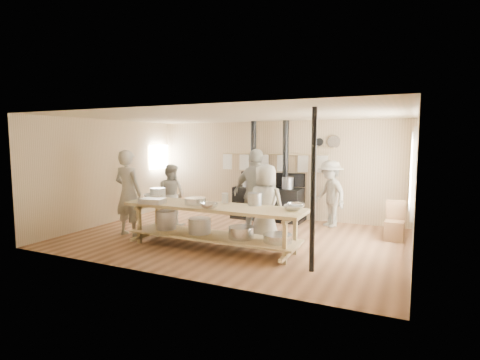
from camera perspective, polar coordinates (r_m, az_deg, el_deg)
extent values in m
plane|color=brown|center=(8.17, -1.00, -8.76)|extent=(7.00, 7.00, 0.00)
plane|color=tan|center=(10.23, 5.14, 1.61)|extent=(7.00, 0.00, 7.00)
plane|color=tan|center=(5.81, -11.91, -1.87)|extent=(7.00, 0.00, 7.00)
plane|color=tan|center=(9.98, -19.40, 1.17)|extent=(0.00, 5.00, 5.00)
plane|color=tan|center=(7.14, 25.12, -0.86)|extent=(0.00, 5.00, 5.00)
plane|color=beige|center=(7.91, -1.04, 9.76)|extent=(7.00, 7.00, 0.00)
cube|color=beige|center=(7.72, 24.97, 1.12)|extent=(0.06, 1.35, 1.65)
plane|color=white|center=(7.72, 24.67, 1.13)|extent=(0.00, 1.50, 1.50)
cube|color=beige|center=(7.72, 24.60, 1.13)|extent=(0.02, 0.03, 1.50)
plane|color=white|center=(11.44, -12.24, 3.46)|extent=(0.00, 0.90, 0.90)
cube|color=black|center=(9.97, 4.31, -3.57)|extent=(1.80, 0.70, 0.85)
cube|color=black|center=(10.04, 4.29, -5.69)|extent=(1.90, 0.75, 0.10)
cube|color=black|center=(10.16, 4.94, 0.16)|extent=(1.80, 0.12, 0.35)
cylinder|color=black|center=(10.05, 2.06, 3.97)|extent=(0.15, 0.15, 1.75)
cylinder|color=black|center=(9.73, 6.96, 3.87)|extent=(0.15, 0.15, 1.75)
cylinder|color=#B2B2B7|center=(10.09, 1.41, -0.03)|extent=(0.36, 0.36, 0.34)
cylinder|color=gray|center=(9.66, 7.28, -0.47)|extent=(0.30, 0.30, 0.30)
cylinder|color=tan|center=(10.11, 4.97, 3.94)|extent=(3.00, 0.04, 0.04)
cube|color=white|center=(10.66, -1.88, 2.88)|extent=(0.28, 0.01, 0.46)
cube|color=white|center=(10.43, 0.77, 2.82)|extent=(0.28, 0.01, 0.46)
cube|color=white|center=(10.22, 3.54, 2.74)|extent=(0.28, 0.01, 0.46)
cube|color=white|center=(10.04, 6.41, 2.65)|extent=(0.28, 0.01, 0.46)
cube|color=white|center=(9.88, 9.38, 2.55)|extent=(0.28, 0.01, 0.46)
cube|color=white|center=(9.75, 12.44, 2.45)|extent=(0.28, 0.01, 0.46)
cube|color=tan|center=(9.74, 12.81, 4.79)|extent=(0.50, 0.14, 0.03)
cylinder|color=black|center=(9.79, 11.99, 5.69)|extent=(0.20, 0.04, 0.20)
cylinder|color=silver|center=(9.71, 14.13, 5.64)|extent=(0.32, 0.03, 0.32)
cube|color=tan|center=(7.21, -4.16, -4.09)|extent=(3.60, 0.90, 0.06)
cube|color=tan|center=(7.33, -4.13, -8.48)|extent=(3.40, 0.80, 0.04)
cube|color=tan|center=(7.35, -4.12, -8.86)|extent=(3.30, 0.06, 0.06)
cube|color=tan|center=(7.92, -15.12, -6.29)|extent=(0.07, 0.07, 0.85)
cube|color=tan|center=(8.37, -12.47, -5.55)|extent=(0.07, 0.07, 0.85)
cube|color=tan|center=(6.42, 6.85, -9.01)|extent=(0.07, 0.07, 0.85)
cube|color=tan|center=(6.97, 8.40, -7.81)|extent=(0.07, 0.07, 0.85)
cylinder|color=#B2B2B7|center=(7.87, -11.19, -6.01)|extent=(0.40, 0.40, 0.38)
cylinder|color=gray|center=(7.44, -6.17, -6.94)|extent=(0.44, 0.44, 0.30)
cylinder|color=silver|center=(7.04, 0.18, -8.00)|extent=(0.48, 0.48, 0.22)
cylinder|color=silver|center=(6.79, 5.61, -8.89)|extent=(0.52, 0.52, 0.14)
cylinder|color=black|center=(5.97, 11.07, -1.64)|extent=(0.08, 0.08, 2.60)
imported|color=#9E9D8C|center=(8.53, -16.68, -1.92)|extent=(0.70, 0.48, 1.89)
imported|color=#9E9D8C|center=(9.31, -10.49, -2.27)|extent=(0.76, 0.60, 1.51)
imported|color=#9E9D8C|center=(7.45, 3.91, -3.83)|extent=(0.84, 0.59, 1.63)
imported|color=#9E9D8C|center=(7.88, 2.50, -2.20)|extent=(1.19, 0.65, 1.92)
imported|color=#9E9D8C|center=(9.31, 13.57, -2.01)|extent=(1.17, 1.15, 1.62)
cube|color=#523720|center=(8.53, 22.43, -7.15)|extent=(0.40, 0.40, 0.41)
cube|color=#523720|center=(8.63, 22.63, -4.38)|extent=(0.39, 0.05, 0.46)
imported|color=white|center=(8.20, -13.02, -2.44)|extent=(0.53, 0.53, 0.10)
imported|color=silver|center=(6.86, -4.72, -3.93)|extent=(0.46, 0.46, 0.10)
imported|color=white|center=(6.76, 8.16, -4.19)|extent=(0.43, 0.43, 0.09)
imported|color=silver|center=(6.90, 8.54, -3.93)|extent=(0.39, 0.39, 0.10)
cube|color=#B2B2B7|center=(7.57, -13.18, -3.13)|extent=(0.49, 0.35, 0.10)
cylinder|color=silver|center=(7.32, -6.85, -3.22)|extent=(0.46, 0.46, 0.13)
cylinder|color=gray|center=(7.16, 2.28, -2.93)|extent=(0.31, 0.31, 0.24)
cylinder|color=white|center=(8.31, -12.43, -1.93)|extent=(0.44, 0.44, 0.21)
cylinder|color=white|center=(7.43, -2.30, -2.75)|extent=(0.14, 0.14, 0.20)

